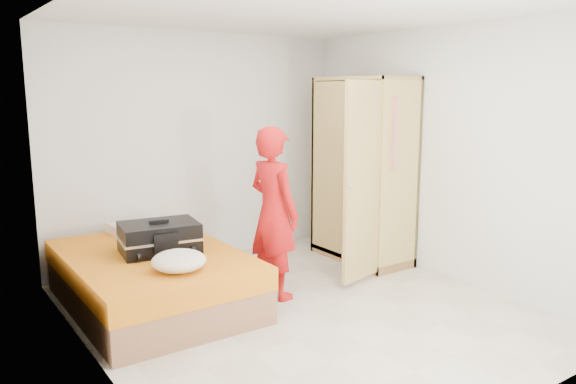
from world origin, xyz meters
TOP-DOWN VIEW (x-y plane):
  - room at (0.00, 0.00)m, footprint 4.00×4.02m
  - bed at (-1.05, 0.90)m, footprint 1.42×2.02m
  - wardrobe at (1.45, 0.85)m, footprint 1.16×1.32m
  - person at (0.00, 0.48)m, footprint 0.47×0.64m
  - suitcase at (-0.97, 0.89)m, footprint 0.77×0.61m
  - round_cushion at (-1.05, 0.28)m, footprint 0.45×0.45m
  - pillow at (-0.87, 1.75)m, footprint 0.58×0.32m

SIDE VIEW (x-z plane):
  - bed at x=-1.05m, z-range 0.00..0.50m
  - pillow at x=-0.87m, z-range 0.50..0.60m
  - round_cushion at x=-1.05m, z-range 0.50..0.67m
  - suitcase at x=-0.97m, z-range 0.48..0.79m
  - person at x=0.00m, z-range 0.00..1.63m
  - wardrobe at x=1.45m, z-range -0.05..2.05m
  - room at x=0.00m, z-range 0.00..2.60m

